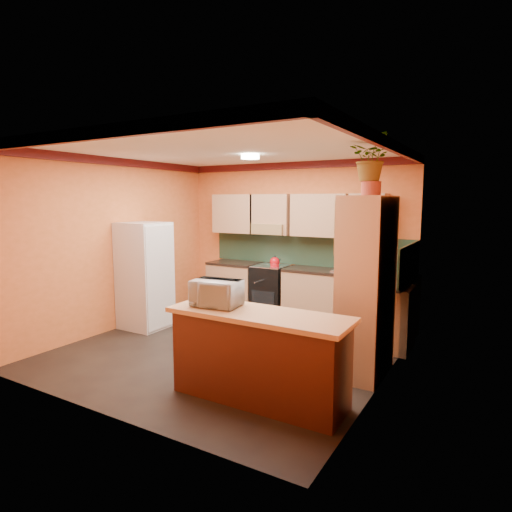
% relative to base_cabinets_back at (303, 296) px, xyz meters
% --- Properties ---
extents(room_shell, '(4.24, 4.24, 2.72)m').
position_rel_base_cabinets_back_xyz_m(room_shell, '(-0.30, -1.52, 1.65)').
color(room_shell, black).
rests_on(room_shell, ground).
extents(base_cabinets_back, '(3.65, 0.60, 0.88)m').
position_rel_base_cabinets_back_xyz_m(base_cabinets_back, '(0.00, 0.00, 0.00)').
color(base_cabinets_back, tan).
rests_on(base_cabinets_back, ground).
extents(countertop_back, '(3.65, 0.62, 0.04)m').
position_rel_base_cabinets_back_xyz_m(countertop_back, '(0.00, -0.00, 0.46)').
color(countertop_back, black).
rests_on(countertop_back, base_cabinets_back).
extents(stove, '(0.58, 0.58, 0.91)m').
position_rel_base_cabinets_back_xyz_m(stove, '(-0.62, -0.00, 0.02)').
color(stove, black).
rests_on(stove, ground).
extents(kettle, '(0.19, 0.19, 0.18)m').
position_rel_base_cabinets_back_xyz_m(kettle, '(-0.53, -0.05, 0.56)').
color(kettle, '#B70C13').
rests_on(kettle, stove).
extents(sink, '(0.48, 0.40, 0.03)m').
position_rel_base_cabinets_back_xyz_m(sink, '(0.78, 0.00, 0.50)').
color(sink, silver).
rests_on(sink, countertop_back).
extents(base_cabinets_right, '(0.60, 0.80, 0.88)m').
position_rel_base_cabinets_back_xyz_m(base_cabinets_right, '(1.48, -0.65, 0.00)').
color(base_cabinets_right, tan).
rests_on(base_cabinets_right, ground).
extents(countertop_right, '(0.62, 0.80, 0.04)m').
position_rel_base_cabinets_back_xyz_m(countertop_right, '(1.48, -0.65, 0.46)').
color(countertop_right, black).
rests_on(countertop_right, base_cabinets_right).
extents(fridge, '(0.68, 0.66, 1.70)m').
position_rel_base_cabinets_back_xyz_m(fridge, '(-2.07, -1.58, 0.41)').
color(fridge, silver).
rests_on(fridge, ground).
extents(pantry, '(0.48, 0.90, 2.10)m').
position_rel_base_cabinets_back_xyz_m(pantry, '(1.53, -1.66, 0.61)').
color(pantry, tan).
rests_on(pantry, ground).
extents(fern_pot, '(0.22, 0.22, 0.16)m').
position_rel_base_cabinets_back_xyz_m(fern_pot, '(1.53, -1.61, 1.74)').
color(fern_pot, '#9A3625').
rests_on(fern_pot, pantry).
extents(fern, '(0.47, 0.41, 0.52)m').
position_rel_base_cabinets_back_xyz_m(fern, '(1.53, -1.61, 2.08)').
color(fern, tan).
rests_on(fern, fern_pot).
extents(breakfast_bar, '(1.80, 0.55, 0.88)m').
position_rel_base_cabinets_back_xyz_m(breakfast_bar, '(0.79, -2.89, 0.00)').
color(breakfast_bar, '#4B1D11').
rests_on(breakfast_bar, ground).
extents(bar_top, '(1.90, 0.65, 0.05)m').
position_rel_base_cabinets_back_xyz_m(bar_top, '(0.79, -2.89, 0.47)').
color(bar_top, tan).
rests_on(bar_top, breakfast_bar).
extents(microwave, '(0.54, 0.40, 0.28)m').
position_rel_base_cabinets_back_xyz_m(microwave, '(0.27, -2.89, 0.63)').
color(microwave, silver).
rests_on(microwave, bar_top).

